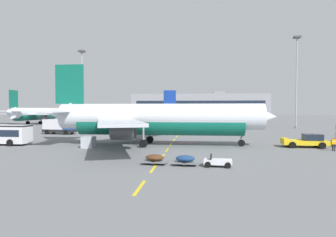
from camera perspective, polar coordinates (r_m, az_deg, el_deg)
The scene contains 13 objects.
ground at distance 67.81m, azimuth 21.00°, elevation -2.87°, with size 400.00×400.00×0.00m, color slate.
apron_paint_markings at distance 61.83m, azimuth 1.87°, elevation -3.19°, with size 8.00×93.94×0.01m.
airliner_foreground at distance 44.51m, azimuth -2.29°, elevation -0.05°, with size 34.70×34.63×12.20m.
pushback_tug at distance 46.59m, azimuth 24.82°, elevation -3.89°, with size 6.18×3.51×2.08m.
airliner_mid_left at distance 118.96m, azimuth -23.83°, elevation 0.85°, with size 32.54×32.69×11.47m.
airliner_far_center at distance 105.34m, azimuth 7.48°, elevation 0.97°, with size 34.02×33.71×11.92m.
ground_power_truck at distance 68.66m, azimuth -20.12°, elevation -1.43°, with size 7.26×3.37×3.14m.
baggage_train at distance 28.93m, azimuth 3.36°, elevation -7.90°, with size 8.70×2.33×1.14m.
ground_crew_worker at distance 43.98m, azimuth 29.02°, elevation -4.13°, with size 0.70×0.33×1.78m.
uld_cargo_container at distance 43.06m, azimuth -14.91°, elevation -4.38°, with size 1.72×1.69×1.60m.
apron_light_mast_near at distance 94.23m, azimuth -16.07°, elevation 7.24°, with size 1.80×1.80×22.96m.
apron_light_mast_far at distance 91.20m, azimuth 23.31°, elevation 8.24°, with size 1.80×1.80×25.53m.
terminal_satellite at distance 162.78m, azimuth 6.00°, elevation 2.23°, with size 70.04×23.48×14.74m.
Camera 1 is at (21.90, -25.12, 5.41)m, focal length 31.99 mm.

